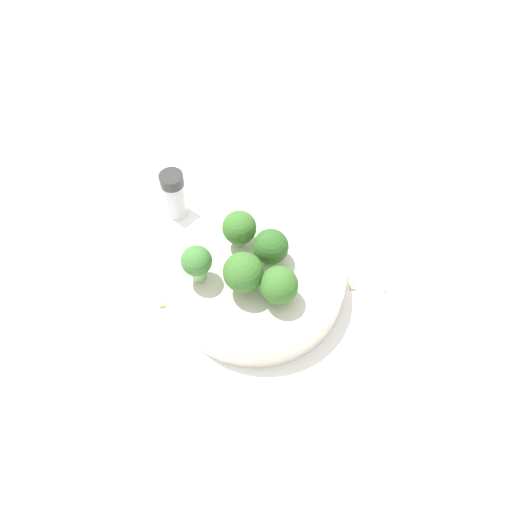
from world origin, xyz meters
TOP-DOWN VIEW (x-y plane):
  - ground_plane at (0.00, 0.00)m, footprint 3.00×3.00m
  - bowl at (0.00, 0.00)m, footprint 0.23×0.23m
  - broccoli_floret_0 at (-0.03, 0.04)m, footprint 0.05×0.05m
  - broccoli_floret_1 at (0.07, 0.02)m, footprint 0.04×0.04m
  - broccoli_floret_2 at (0.01, 0.03)m, footprint 0.05×0.05m
  - broccoli_floret_3 at (0.03, -0.04)m, footprint 0.04×0.04m
  - broccoli_floret_4 at (-0.02, -0.02)m, footprint 0.04×0.04m
  - pepper_shaker at (0.14, -0.11)m, footprint 0.03×0.03m
  - almond_crumb_0 at (0.11, 0.05)m, footprint 0.01×0.01m
  - almond_crumb_1 at (0.03, -0.13)m, footprint 0.01×0.01m
  - almond_crumb_2 at (-0.13, -0.02)m, footprint 0.01×0.01m
  - almond_crumb_3 at (-0.17, -0.02)m, footprint 0.01×0.01m

SIDE VIEW (x-z plane):
  - ground_plane at x=0.00m, z-range 0.00..0.00m
  - almond_crumb_3 at x=-0.17m, z-range 0.00..0.01m
  - almond_crumb_2 at x=-0.13m, z-range 0.00..0.01m
  - almond_crumb_1 at x=0.03m, z-range 0.00..0.01m
  - almond_crumb_0 at x=0.11m, z-range 0.00..0.01m
  - bowl at x=0.00m, z-range 0.00..0.04m
  - pepper_shaker at x=0.14m, z-range 0.00..0.08m
  - broccoli_floret_4 at x=-0.02m, z-range 0.04..0.09m
  - broccoli_floret_0 at x=-0.03m, z-range 0.05..0.10m
  - broccoli_floret_3 at x=0.03m, z-range 0.05..0.10m
  - broccoli_floret_1 at x=0.07m, z-range 0.05..0.10m
  - broccoli_floret_2 at x=0.01m, z-range 0.05..0.11m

